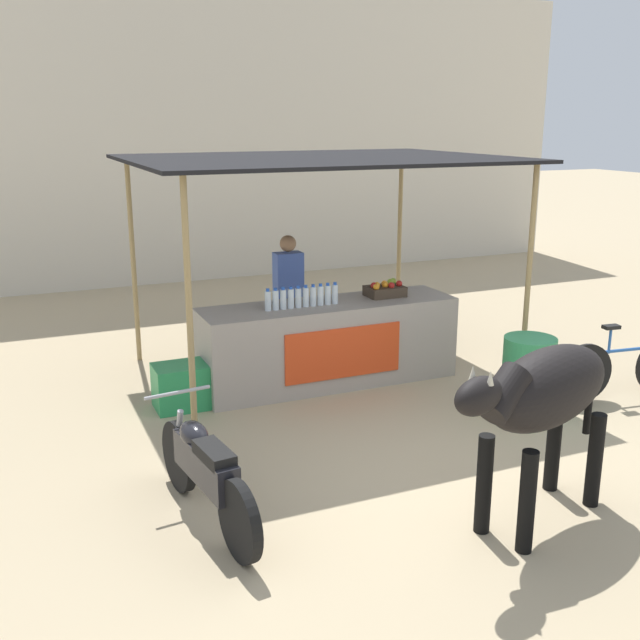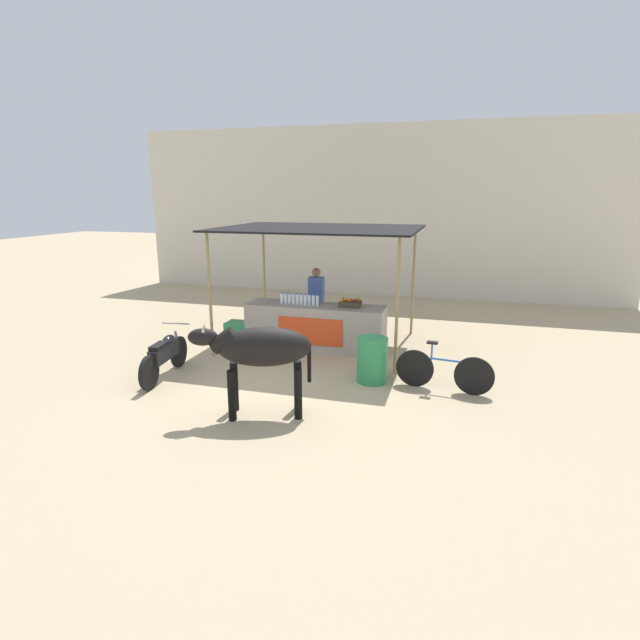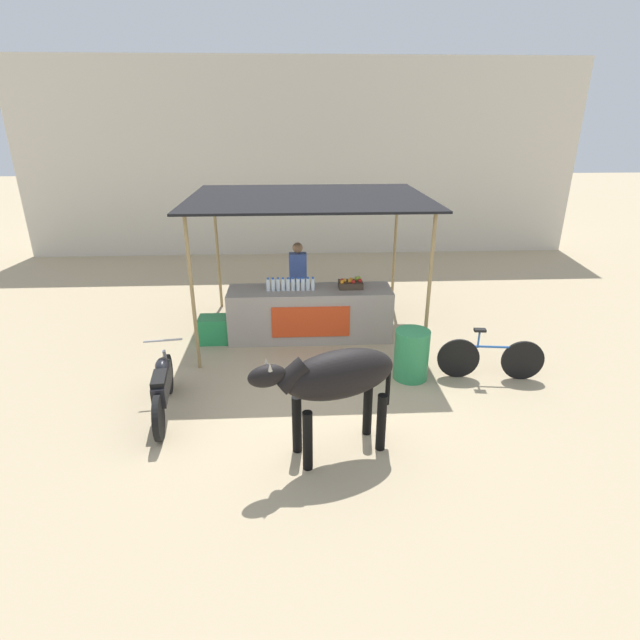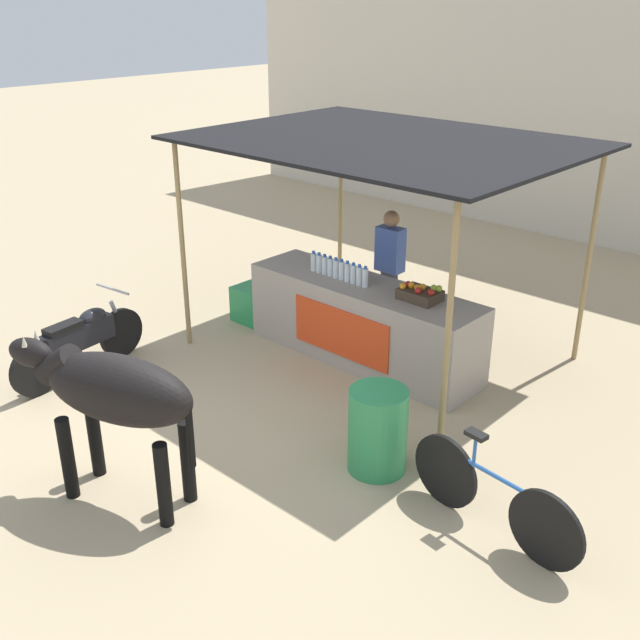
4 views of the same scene
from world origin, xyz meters
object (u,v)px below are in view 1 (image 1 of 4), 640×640
Objects in this scene: cooler_box at (183,386)px; motorcycle_parked at (205,469)px; stall_counter at (329,343)px; vendor_behind_counter at (289,300)px; cow at (543,395)px; water_barrel at (528,375)px; fruit_crate at (385,290)px; bicycle_leaning at (623,367)px.

cooler_box is 2.42m from motorcycle_parked.
stall_counter is 1.67× the size of motorcycle_parked.
vendor_behind_counter reaches higher than cow.
water_barrel is at bearing 53.01° from cow.
cow reaches higher than motorcycle_parked.
fruit_crate is 1.20m from vendor_behind_counter.
motorcycle_parked reaches higher than cooler_box.
fruit_crate reaches higher than water_barrel.
bicycle_leaning is at bearing 33.66° from cow.
cow is at bearing -23.49° from motorcycle_parked.
fruit_crate reaches higher than stall_counter.
water_barrel is at bearing 176.38° from bicycle_leaning.
fruit_crate is at bearing -36.14° from vendor_behind_counter.
cow is at bearing -126.99° from water_barrel.
stall_counter is at bearing 49.13° from motorcycle_parked.
vendor_behind_counter is 2.75× the size of cooler_box.
fruit_crate reaches higher than cooler_box.
cooler_box is 3.66m from water_barrel.
water_barrel is 0.45× the size of motorcycle_parked.
stall_counter is 1.77m from cooler_box.
vendor_behind_counter reaches higher than bicycle_leaning.
cow is 2.60m from motorcycle_parked.
stall_counter is at bearing 148.09° from bicycle_leaning.
bicycle_leaning is (2.79, -1.74, -0.13)m from stall_counter.
bicycle_leaning is at bearing -31.91° from stall_counter.
cow reaches higher than stall_counter.
cow is 1.11× the size of bicycle_leaning.
vendor_behind_counter reaches higher than cooler_box.
stall_counter reaches higher than cooler_box.
cooler_box is at bearing 119.71° from cow.
water_barrel is at bearing -47.00° from stall_counter.
vendor_behind_counter reaches higher than fruit_crate.
vendor_behind_counter is at bearing 95.15° from cow.
stall_counter is 1.82× the size of vendor_behind_counter.
motorcycle_parked is at bearing -130.87° from stall_counter.
fruit_crate is 0.24× the size of cow.
stall_counter is 0.94m from fruit_crate.
fruit_crate is at bearing 138.70° from bicycle_leaning.
fruit_crate is at bearing 80.70° from cow.
vendor_behind_counter is 3.02m from water_barrel.
water_barrel is at bearing -54.00° from vendor_behind_counter.
fruit_crate is 0.73× the size of cooler_box.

